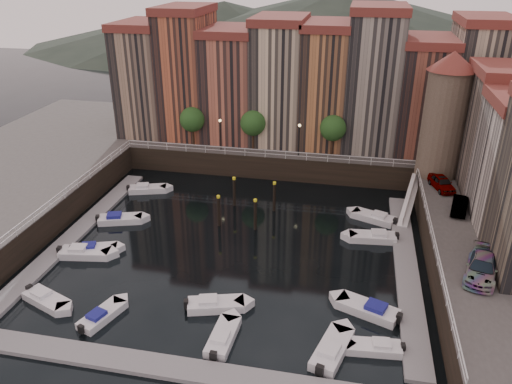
% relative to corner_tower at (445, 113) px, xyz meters
% --- Properties ---
extents(ground, '(200.00, 200.00, 0.00)m').
position_rel_corner_tower_xyz_m(ground, '(-20.00, -14.50, -10.19)').
color(ground, black).
rests_on(ground, ground).
extents(quay_far, '(80.00, 20.00, 3.00)m').
position_rel_corner_tower_xyz_m(quay_far, '(-20.00, 11.50, -8.69)').
color(quay_far, black).
rests_on(quay_far, ground).
extents(dock_left, '(2.00, 28.00, 0.35)m').
position_rel_corner_tower_xyz_m(dock_left, '(-36.20, -15.50, -10.02)').
color(dock_left, gray).
rests_on(dock_left, ground).
extents(dock_right, '(2.00, 28.00, 0.35)m').
position_rel_corner_tower_xyz_m(dock_right, '(-3.80, -15.50, -10.02)').
color(dock_right, gray).
rests_on(dock_right, ground).
extents(dock_near, '(30.00, 2.00, 0.35)m').
position_rel_corner_tower_xyz_m(dock_near, '(-20.00, -31.50, -10.02)').
color(dock_near, gray).
rests_on(dock_near, ground).
extents(mountains, '(145.00, 100.00, 18.00)m').
position_rel_corner_tower_xyz_m(mountains, '(-18.28, 95.50, -2.28)').
color(mountains, '#2D382D').
rests_on(mountains, ground).
extents(far_terrace, '(48.70, 10.30, 17.50)m').
position_rel_corner_tower_xyz_m(far_terrace, '(-16.69, 9.00, 0.76)').
color(far_terrace, '#977960').
rests_on(far_terrace, quay_far).
extents(corner_tower, '(5.20, 5.20, 13.80)m').
position_rel_corner_tower_xyz_m(corner_tower, '(0.00, 0.00, 0.00)').
color(corner_tower, '#6B5B4C').
rests_on(corner_tower, quay_right).
extents(promenade_trees, '(21.20, 3.20, 5.20)m').
position_rel_corner_tower_xyz_m(promenade_trees, '(-21.33, 3.70, -3.61)').
color(promenade_trees, black).
rests_on(promenade_trees, quay_far).
extents(street_lamps, '(10.36, 0.36, 4.18)m').
position_rel_corner_tower_xyz_m(street_lamps, '(-21.00, 2.70, -4.30)').
color(street_lamps, black).
rests_on(street_lamps, quay_far).
extents(railings, '(36.08, 34.04, 0.52)m').
position_rel_corner_tower_xyz_m(railings, '(-20.00, -9.62, -6.41)').
color(railings, white).
rests_on(railings, ground).
extents(gangway, '(2.78, 8.32, 3.73)m').
position_rel_corner_tower_xyz_m(gangway, '(-2.90, -4.50, -8.28)').
color(gangway, white).
rests_on(gangway, ground).
extents(mooring_pilings, '(5.42, 5.28, 3.78)m').
position_rel_corner_tower_xyz_m(mooring_pilings, '(-20.13, -8.96, -8.54)').
color(mooring_pilings, black).
rests_on(mooring_pilings, ground).
extents(boat_left_0, '(4.63, 3.11, 1.05)m').
position_rel_corner_tower_xyz_m(boat_left_0, '(-32.81, -26.61, -9.84)').
color(boat_left_0, silver).
rests_on(boat_left_0, ground).
extents(boat_left_1, '(5.06, 2.50, 1.14)m').
position_rel_corner_tower_xyz_m(boat_left_1, '(-33.32, -19.57, -9.81)').
color(boat_left_1, silver).
rests_on(boat_left_1, ground).
extents(boat_left_2, '(4.45, 2.82, 1.00)m').
position_rel_corner_tower_xyz_m(boat_left_2, '(-32.76, -18.76, -9.86)').
color(boat_left_2, silver).
rests_on(boat_left_2, ground).
extents(boat_left_3, '(4.89, 3.02, 1.10)m').
position_rel_corner_tower_xyz_m(boat_left_3, '(-33.04, -12.69, -9.82)').
color(boat_left_3, silver).
rests_on(boat_left_3, ground).
extents(boat_left_4, '(4.75, 2.91, 1.07)m').
position_rel_corner_tower_xyz_m(boat_left_4, '(-33.20, -4.94, -9.83)').
color(boat_left_4, silver).
rests_on(boat_left_4, ground).
extents(boat_right_0, '(4.21, 1.87, 0.95)m').
position_rel_corner_tower_xyz_m(boat_right_0, '(-6.69, -26.87, -9.87)').
color(boat_right_0, silver).
rests_on(boat_right_0, ground).
extents(boat_right_1, '(5.20, 3.49, 1.18)m').
position_rel_corner_tower_xyz_m(boat_right_1, '(-7.12, -22.72, -9.80)').
color(boat_right_1, silver).
rests_on(boat_right_1, ground).
extents(boat_right_3, '(4.91, 2.21, 1.11)m').
position_rel_corner_tower_xyz_m(boat_right_3, '(-6.66, -11.14, -9.82)').
color(boat_right_3, silver).
rests_on(boat_right_3, ground).
extents(boat_right_4, '(4.85, 3.29, 1.10)m').
position_rel_corner_tower_xyz_m(boat_right_4, '(-6.53, -6.92, -9.82)').
color(boat_right_4, silver).
rests_on(boat_right_4, ground).
extents(boat_near_0, '(2.74, 4.38, 0.98)m').
position_rel_corner_tower_xyz_m(boat_near_0, '(-27.42, -27.59, -9.86)').
color(boat_near_0, silver).
rests_on(boat_near_0, ground).
extents(boat_near_2, '(1.83, 4.56, 1.04)m').
position_rel_corner_tower_xyz_m(boat_near_2, '(-17.58, -28.09, -9.84)').
color(boat_near_2, silver).
rests_on(boat_near_2, ground).
extents(boat_near_3, '(3.07, 5.16, 1.16)m').
position_rel_corner_tower_xyz_m(boat_near_3, '(-9.70, -27.85, -9.80)').
color(boat_near_3, silver).
rests_on(boat_near_3, ground).
extents(car_a, '(2.87, 4.50, 1.43)m').
position_rel_corner_tower_xyz_m(car_a, '(0.14, -4.12, -6.48)').
color(car_a, gray).
rests_on(car_a, quay_right).
extents(car_b, '(2.20, 4.18, 1.31)m').
position_rel_corner_tower_xyz_m(car_b, '(1.15, -9.28, -6.54)').
color(car_b, gray).
rests_on(car_b, quay_right).
extents(car_c, '(3.69, 5.92, 1.60)m').
position_rel_corner_tower_xyz_m(car_c, '(1.06, -20.39, -6.39)').
color(car_c, gray).
rests_on(car_c, quay_right).
extents(boat_extra_607, '(4.89, 2.91, 1.10)m').
position_rel_corner_tower_xyz_m(boat_extra_607, '(-19.21, -24.54, -9.82)').
color(boat_extra_607, silver).
rests_on(boat_extra_607, ground).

